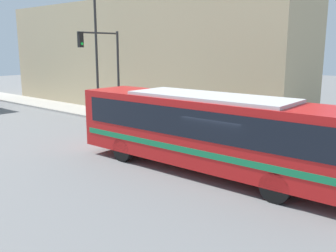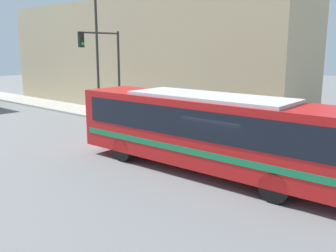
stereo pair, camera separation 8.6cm
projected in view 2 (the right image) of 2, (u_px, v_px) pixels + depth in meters
name	position (u px, v px, depth m)	size (l,w,h in m)	color
ground_plane	(224.00, 178.00, 14.65)	(120.00, 120.00, 0.00)	slate
sidewalk	(62.00, 107.00, 31.86)	(2.97, 70.00, 0.15)	#A8A399
building_facade	(139.00, 56.00, 31.16)	(6.00, 28.17, 8.73)	tan
city_bus	(208.00, 128.00, 14.94)	(2.75, 12.36, 3.20)	red
fire_hydrant	(221.00, 131.00, 20.54)	(0.25, 0.33, 0.72)	gold
traffic_light_pole	(107.00, 61.00, 24.48)	(3.28, 0.35, 5.93)	#2D2D2D
parking_meter	(136.00, 110.00, 24.65)	(0.14, 0.14, 1.25)	#2D2D2D
street_lamp	(93.00, 46.00, 26.41)	(2.77, 0.28, 8.46)	#2D2D2D
pedestrian_near_corner	(126.00, 107.00, 25.97)	(0.34, 0.34, 1.63)	#47382D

